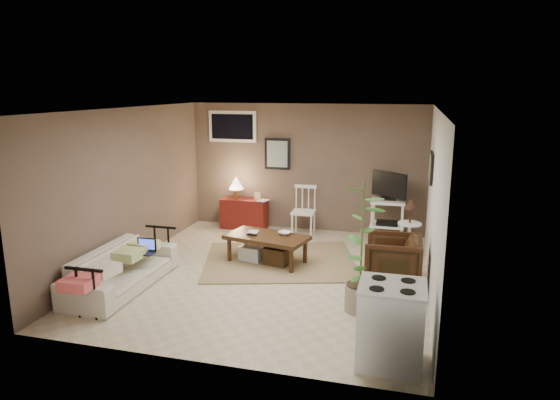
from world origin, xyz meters
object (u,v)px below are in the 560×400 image
(tv_stand, at_px, (388,205))
(red_console, at_px, (244,211))
(side_table, at_px, (410,222))
(armchair, at_px, (393,258))
(potted_plant, at_px, (362,242))
(spindle_chair, at_px, (304,212))
(sofa, at_px, (121,262))
(coffee_table, at_px, (266,247))
(stove, at_px, (391,324))

(tv_stand, bearing_deg, red_console, 176.92)
(red_console, distance_m, side_table, 3.30)
(side_table, bearing_deg, tv_stand, 114.14)
(red_console, xyz_separation_m, armchair, (2.93, -2.18, 0.03))
(side_table, distance_m, potted_plant, 2.22)
(spindle_chair, relative_size, armchair, 1.19)
(potted_plant, bearing_deg, red_console, 129.46)
(sofa, distance_m, side_table, 4.40)
(coffee_table, distance_m, stove, 3.19)
(spindle_chair, distance_m, stove, 4.51)
(armchair, xyz_separation_m, potted_plant, (-0.34, -0.96, 0.50))
(coffee_table, bearing_deg, stove, -50.97)
(sofa, height_order, potted_plant, potted_plant)
(sofa, bearing_deg, armchair, -73.04)
(side_table, xyz_separation_m, stove, (-0.13, -3.27, -0.19))
(sofa, relative_size, armchair, 2.48)
(spindle_chair, bearing_deg, sofa, -120.49)
(armchair, distance_m, potted_plant, 1.13)
(coffee_table, distance_m, potted_plant, 2.17)
(armchair, bearing_deg, red_console, -128.38)
(coffee_table, xyz_separation_m, spindle_chair, (0.23, 1.67, 0.16))
(side_table, height_order, armchair, side_table)
(side_table, distance_m, armchair, 1.21)
(armchair, bearing_deg, coffee_table, -102.90)
(coffee_table, xyz_separation_m, side_table, (2.14, 0.79, 0.34))
(sofa, distance_m, tv_stand, 4.61)
(red_console, height_order, spindle_chair, red_console)
(coffee_table, distance_m, tv_stand, 2.44)
(side_table, bearing_deg, coffee_table, -159.71)
(tv_stand, relative_size, armchair, 1.64)
(red_console, distance_m, spindle_chair, 1.23)
(side_table, relative_size, stove, 1.17)
(coffee_table, distance_m, spindle_chair, 1.70)
(coffee_table, xyz_separation_m, red_console, (-0.99, 1.80, 0.09))
(red_console, height_order, stove, red_console)
(coffee_table, distance_m, side_table, 2.31)
(red_console, height_order, potted_plant, potted_plant)
(tv_stand, bearing_deg, coffee_table, -136.72)
(sofa, distance_m, stove, 3.77)
(potted_plant, bearing_deg, coffee_table, 139.86)
(coffee_table, bearing_deg, side_table, 20.29)
(coffee_table, relative_size, side_table, 1.39)
(spindle_chair, xyz_separation_m, tv_stand, (1.53, -0.02, 0.24))
(spindle_chair, height_order, armchair, spindle_chair)
(red_console, bearing_deg, side_table, -17.84)
(tv_stand, distance_m, stove, 4.14)
(armchair, bearing_deg, spindle_chair, -141.97)
(coffee_table, xyz_separation_m, stove, (2.01, -2.47, 0.15))
(coffee_table, bearing_deg, tv_stand, 43.28)
(armchair, bearing_deg, potted_plant, -21.39)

